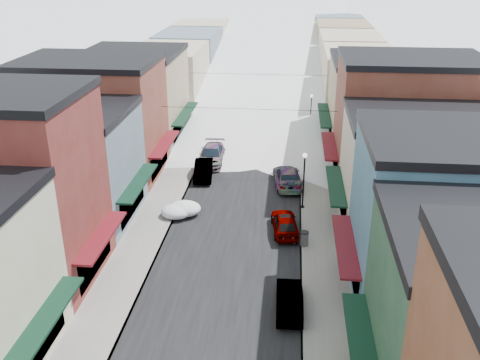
% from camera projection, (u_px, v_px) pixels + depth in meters
% --- Properties ---
extents(road, '(10.00, 160.00, 0.01)m').
position_uv_depth(road, '(261.00, 113.00, 70.24)').
color(road, black).
rests_on(road, ground).
extents(sidewalk_left, '(3.20, 160.00, 0.15)m').
position_uv_depth(sidewalk_left, '(211.00, 111.00, 70.81)').
color(sidewalk_left, gray).
rests_on(sidewalk_left, ground).
extents(sidewalk_right, '(3.20, 160.00, 0.15)m').
position_uv_depth(sidewalk_right, '(311.00, 114.00, 69.62)').
color(sidewalk_right, gray).
rests_on(sidewalk_right, ground).
extents(curb_left, '(0.10, 160.00, 0.15)m').
position_uv_depth(curb_left, '(223.00, 112.00, 70.67)').
color(curb_left, slate).
rests_on(curb_left, ground).
extents(curb_right, '(0.10, 160.00, 0.15)m').
position_uv_depth(curb_right, '(299.00, 114.00, 69.76)').
color(curb_right, slate).
rests_on(curb_right, ground).
extents(bldg_l_brick_near, '(12.30, 8.20, 12.50)m').
position_uv_depth(bldg_l_brick_near, '(1.00, 188.00, 32.92)').
color(bldg_l_brick_near, maroon).
rests_on(bldg_l_brick_near, ground).
extents(bldg_l_grayblue, '(11.30, 9.20, 9.00)m').
position_uv_depth(bldg_l_grayblue, '(67.00, 164.00, 41.33)').
color(bldg_l_grayblue, slate).
rests_on(bldg_l_grayblue, ground).
extents(bldg_l_brick_far, '(13.30, 9.20, 11.00)m').
position_uv_depth(bldg_l_brick_far, '(93.00, 118.00, 49.25)').
color(bldg_l_brick_far, brown).
rests_on(bldg_l_brick_far, ground).
extents(bldg_l_tan, '(11.30, 11.20, 10.00)m').
position_uv_depth(bldg_l_tan, '(135.00, 96.00, 58.49)').
color(bldg_l_tan, tan).
rests_on(bldg_l_tan, ground).
extents(bldg_r_blue, '(11.30, 9.20, 10.50)m').
position_uv_depth(bldg_r_blue, '(445.00, 219.00, 31.34)').
color(bldg_r_blue, '#3A6883').
rests_on(bldg_r_blue, ground).
extents(bldg_r_cream, '(12.30, 9.20, 9.00)m').
position_uv_depth(bldg_r_cream, '(420.00, 173.00, 39.82)').
color(bldg_r_cream, beige).
rests_on(bldg_r_cream, ground).
extents(bldg_r_brick_far, '(13.30, 9.20, 11.50)m').
position_uv_depth(bldg_r_brick_far, '(406.00, 121.00, 47.50)').
color(bldg_r_brick_far, maroon).
rests_on(bldg_r_brick_far, ground).
extents(bldg_r_tan, '(11.30, 11.20, 9.50)m').
position_uv_depth(bldg_r_tan, '(378.00, 102.00, 57.12)').
color(bldg_r_tan, '#978663').
rests_on(bldg_r_tan, ground).
extents(distant_blocks, '(34.00, 55.00, 8.00)m').
position_uv_depth(distant_blocks, '(270.00, 52.00, 89.66)').
color(distant_blocks, gray).
rests_on(distant_blocks, ground).
extents(overhead_cables, '(16.40, 15.04, 0.04)m').
position_uv_depth(overhead_cables, '(254.00, 90.00, 56.37)').
color(overhead_cables, black).
rests_on(overhead_cables, ground).
extents(car_dark_hatch, '(2.11, 4.85, 1.55)m').
position_uv_depth(car_dark_hatch, '(203.00, 170.00, 50.18)').
color(car_dark_hatch, black).
rests_on(car_dark_hatch, ground).
extents(car_silver_wagon, '(2.49, 5.87, 1.69)m').
position_uv_depth(car_silver_wagon, '(212.00, 155.00, 53.57)').
color(car_silver_wagon, gray).
rests_on(car_silver_wagon, ground).
extents(car_green_sedan, '(1.68, 4.48, 1.46)m').
position_uv_depth(car_green_sedan, '(289.00, 300.00, 31.64)').
color(car_green_sedan, black).
rests_on(car_green_sedan, ground).
extents(car_gray_suv, '(2.43, 4.80, 1.57)m').
position_uv_depth(car_gray_suv, '(285.00, 223.00, 40.41)').
color(car_gray_suv, gray).
rests_on(car_gray_suv, ground).
extents(car_black_sedan, '(3.01, 6.00, 1.67)m').
position_uv_depth(car_black_sedan, '(287.00, 177.00, 48.47)').
color(car_black_sedan, black).
rests_on(car_black_sedan, ground).
extents(car_lane_silver, '(1.71, 4.00, 1.34)m').
position_uv_depth(car_lane_silver, '(243.00, 115.00, 67.09)').
color(car_lane_silver, gray).
rests_on(car_lane_silver, ground).
extents(car_lane_white, '(2.90, 6.20, 1.72)m').
position_uv_depth(car_lane_white, '(272.00, 104.00, 71.05)').
color(car_lane_white, '#BABABC').
rests_on(car_lane_white, ground).
extents(trash_can, '(0.64, 0.64, 1.09)m').
position_uv_depth(trash_can, '(304.00, 238.00, 38.39)').
color(trash_can, '#595B5F').
rests_on(trash_can, sidewalk_right).
extents(streetlamp_near, '(0.40, 0.40, 4.79)m').
position_uv_depth(streetlamp_near, '(304.00, 174.00, 43.09)').
color(streetlamp_near, black).
rests_on(streetlamp_near, sidewalk_right).
extents(streetlamp_far, '(0.34, 0.34, 4.09)m').
position_uv_depth(streetlamp_far, '(311.00, 107.00, 62.87)').
color(streetlamp_far, black).
rests_on(streetlamp_far, sidewalk_right).
extents(snow_pile_mid, '(2.63, 2.82, 1.11)m').
position_uv_depth(snow_pile_mid, '(185.00, 208.00, 43.25)').
color(snow_pile_mid, white).
rests_on(snow_pile_mid, ground).
extents(snow_pile_far, '(2.43, 2.69, 1.03)m').
position_uv_depth(snow_pile_far, '(176.00, 211.00, 42.83)').
color(snow_pile_far, white).
rests_on(snow_pile_far, ground).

